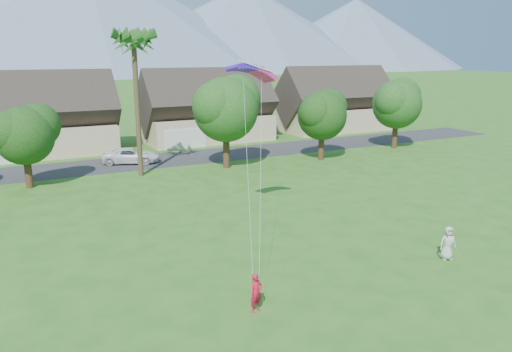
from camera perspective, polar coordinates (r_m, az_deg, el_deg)
ground at (r=21.50m, az=12.62°, el=-15.72°), size 500.00×500.00×0.00m
street at (r=50.83m, az=-12.33°, el=1.63°), size 90.00×7.00×0.01m
kite_flyer at (r=21.22m, az=0.01°, el=-13.20°), size 0.71×0.57×1.68m
watcher at (r=27.99m, az=21.08°, el=-7.16°), size 1.02×0.83×1.80m
parked_car at (r=50.33m, az=-14.09°, el=2.28°), size 5.94×4.23×1.50m
mountain_ridge at (r=275.76m, az=-23.13°, el=16.67°), size 540.00×240.00×70.00m
houses_row at (r=59.03m, az=-14.29°, el=6.57°), size 72.75×8.19×8.86m
tree_row at (r=43.92m, az=-12.06°, el=6.22°), size 62.27×6.67×8.45m
fan_palm at (r=43.94m, az=-13.85°, el=15.18°), size 3.00×3.00×13.80m
parafoil_kite at (r=29.37m, az=-0.41°, el=12.10°), size 3.32×1.36×0.50m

